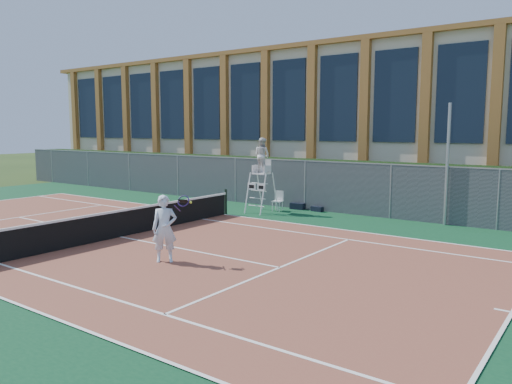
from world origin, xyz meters
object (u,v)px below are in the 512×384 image
Objects in this scene: plastic_chair at (278,199)px; tennis_player at (165,228)px; steel_pole at (447,165)px; umpire_chair at (262,157)px.

plastic_chair is 9.39m from tennis_player.
umpire_chair is at bearing -167.29° from steel_pole.
tennis_player is at bearing -72.31° from umpire_chair.
steel_pole is 2.50× the size of tennis_player.
steel_pole is at bearing 65.02° from tennis_player.
umpire_chair is 1.80× the size of tennis_player.
tennis_player is (-4.67, -10.03, -1.35)m from steel_pole.
steel_pole reaches higher than tennis_player.
steel_pole is 5.18× the size of plastic_chair.
plastic_chair is at bearing -172.39° from steel_pole.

